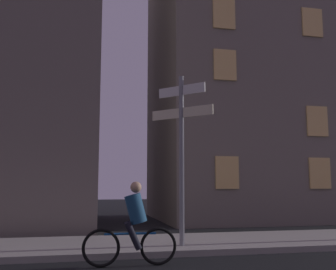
# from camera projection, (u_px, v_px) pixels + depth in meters

# --- Properties ---
(sidewalk_kerb) EXTENTS (40.00, 2.93, 0.14)m
(sidewalk_kerb) POSITION_uv_depth(u_px,v_px,m) (136.00, 245.00, 9.55)
(sidewalk_kerb) COLOR #9E9991
(sidewalk_kerb) RESTS_ON ground_plane
(signpost) EXTENTS (1.23, 1.23, 4.06)m
(signpost) POSITION_uv_depth(u_px,v_px,m) (182.00, 143.00, 9.31)
(signpost) COLOR gray
(signpost) RESTS_ON sidewalk_kerb
(cyclist) EXTENTS (1.82, 0.33, 1.61)m
(cyclist) POSITION_uv_depth(u_px,v_px,m) (133.00, 226.00, 7.46)
(cyclist) COLOR black
(cyclist) RESTS_ON ground_plane
(building_right_block) EXTENTS (11.44, 6.87, 13.24)m
(building_right_block) POSITION_uv_depth(u_px,v_px,m) (274.00, 81.00, 18.91)
(building_right_block) COLOR slate
(building_right_block) RESTS_ON ground_plane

